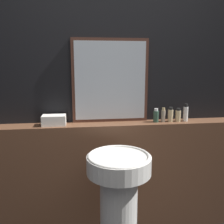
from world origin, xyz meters
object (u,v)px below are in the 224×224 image
(pedestal_sink, at_px, (119,201))
(shampoo_bottle, at_px, (156,116))
(towel_stack, at_px, (54,120))
(conditioner_bottle, at_px, (163,115))
(body_wash_bottle, at_px, (178,115))
(mirror, at_px, (110,81))
(hand_soap_bottle, at_px, (186,113))
(lotion_bottle, at_px, (170,115))

(pedestal_sink, xyz_separation_m, shampoo_bottle, (0.40, 0.46, 0.52))
(towel_stack, xyz_separation_m, conditioner_bottle, (0.94, 0.00, 0.02))
(body_wash_bottle, bearing_deg, towel_stack, 180.00)
(mirror, xyz_separation_m, shampoo_bottle, (0.39, -0.08, -0.30))
(mirror, xyz_separation_m, hand_soap_bottle, (0.67, -0.08, -0.29))
(mirror, height_order, lotion_bottle, mirror)
(lotion_bottle, bearing_deg, body_wash_bottle, -0.00)
(mirror, relative_size, hand_soap_bottle, 4.60)
(lotion_bottle, distance_m, body_wash_bottle, 0.07)
(shampoo_bottle, bearing_deg, hand_soap_bottle, 0.00)
(mirror, height_order, hand_soap_bottle, mirror)
(pedestal_sink, distance_m, towel_stack, 0.83)
(lotion_bottle, bearing_deg, mirror, 171.54)
(mirror, distance_m, hand_soap_bottle, 0.73)
(shampoo_bottle, xyz_separation_m, conditioner_bottle, (0.07, 0.00, 0.00))
(mirror, distance_m, conditioner_bottle, 0.56)
(conditioner_bottle, relative_size, hand_soap_bottle, 0.80)
(conditioner_bottle, height_order, body_wash_bottle, conditioner_bottle)
(towel_stack, distance_m, conditioner_bottle, 0.94)
(mirror, bearing_deg, pedestal_sink, -90.91)
(towel_stack, bearing_deg, conditioner_bottle, 0.00)
(mirror, distance_m, body_wash_bottle, 0.67)
(pedestal_sink, xyz_separation_m, body_wash_bottle, (0.61, 0.46, 0.52))
(mirror, relative_size, body_wash_bottle, 6.06)
(conditioner_bottle, bearing_deg, hand_soap_bottle, 0.00)
(conditioner_bottle, xyz_separation_m, body_wash_bottle, (0.14, 0.00, -0.00))
(conditioner_bottle, bearing_deg, mirror, 170.35)
(towel_stack, distance_m, shampoo_bottle, 0.88)
(pedestal_sink, bearing_deg, lotion_bottle, 40.98)
(pedestal_sink, xyz_separation_m, conditioner_bottle, (0.47, 0.46, 0.52))
(body_wash_bottle, bearing_deg, mirror, 172.53)
(lotion_bottle, height_order, hand_soap_bottle, hand_soap_bottle)
(pedestal_sink, distance_m, hand_soap_bottle, 0.98)
(pedestal_sink, bearing_deg, towel_stack, 135.64)
(towel_stack, distance_m, hand_soap_bottle, 1.15)
(mirror, height_order, towel_stack, mirror)
(shampoo_bottle, distance_m, body_wash_bottle, 0.20)
(pedestal_sink, distance_m, shampoo_bottle, 0.80)
(shampoo_bottle, bearing_deg, pedestal_sink, -130.91)
(pedestal_sink, height_order, lotion_bottle, lotion_bottle)
(mirror, bearing_deg, conditioner_bottle, -9.65)
(pedestal_sink, height_order, hand_soap_bottle, hand_soap_bottle)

